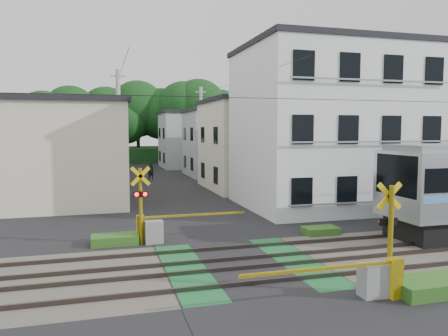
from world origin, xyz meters
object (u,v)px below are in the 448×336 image
object	(u,v)px
crossing_signal_near	(377,271)
pedestrian	(151,171)
apartment_block	(330,127)
crossing_signal_far	(152,225)

from	to	relation	value
crossing_signal_near	pedestrian	distance (m)	29.63
apartment_block	pedestrian	bearing A→B (deg)	117.98
crossing_signal_near	crossing_signal_far	bearing A→B (deg)	125.29
crossing_signal_far	pedestrian	xyz separation A→B (m)	(2.40, 22.19, 0.11)
crossing_signal_far	apartment_block	size ratio (longest dim) A/B	0.46
crossing_signal_near	pedestrian	xyz separation A→B (m)	(-2.77, 29.50, 0.11)
crossing_signal_far	pedestrian	size ratio (longest dim) A/B	2.90
apartment_block	pedestrian	world-z (taller)	apartment_block
crossing_signal_near	apartment_block	world-z (taller)	apartment_block
crossing_signal_near	pedestrian	size ratio (longest dim) A/B	2.90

